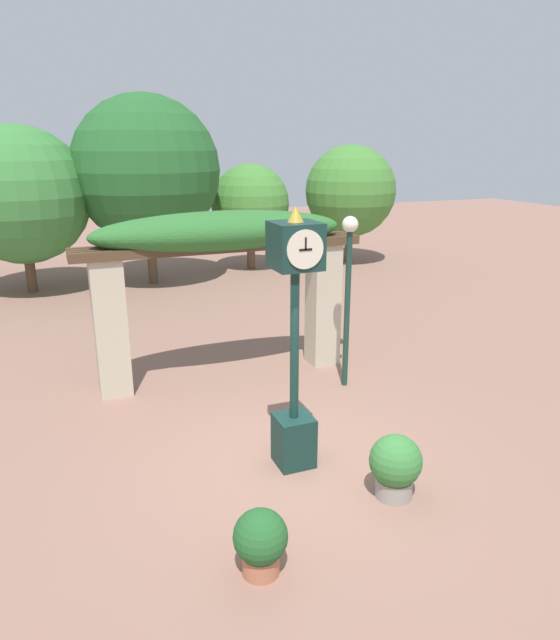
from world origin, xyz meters
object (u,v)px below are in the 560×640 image
at_px(potted_plant_near_right, 260,541).
at_px(lamp_post, 348,276).
at_px(pedestal_clock, 295,339).
at_px(potted_plant_near_left, 395,465).

bearing_deg(potted_plant_near_right, lamp_post, 52.21).
bearing_deg(pedestal_clock, lamp_post, 47.97).
bearing_deg(pedestal_clock, potted_plant_near_left, -53.58).
relative_size(pedestal_clock, potted_plant_near_left, 4.25).
height_order(potted_plant_near_left, potted_plant_near_right, potted_plant_near_left).
bearing_deg(lamp_post, pedestal_clock, -132.03).
height_order(pedestal_clock, lamp_post, pedestal_clock).
xyz_separation_m(potted_plant_near_right, lamp_post, (3.00, 3.87, 1.63)).
distance_m(potted_plant_near_left, lamp_post, 3.75).
bearing_deg(lamp_post, potted_plant_near_left, -107.70).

